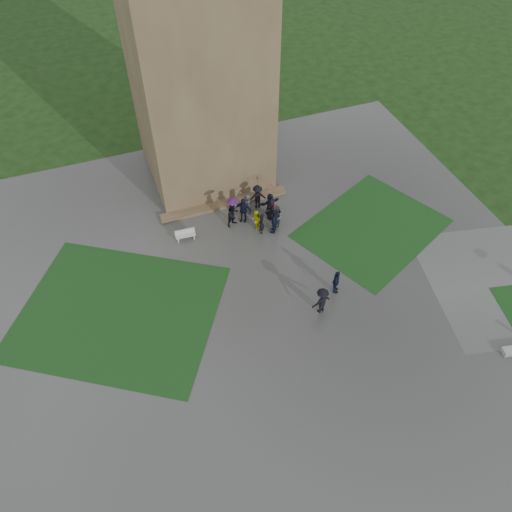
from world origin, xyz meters
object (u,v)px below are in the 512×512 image
object	(u,v)px
pedestrian_mid	(336,282)
pedestrian_near	(322,301)
tower	(196,52)
bench	(185,235)

from	to	relation	value
pedestrian_mid	pedestrian_near	size ratio (longest dim) A/B	0.91
tower	pedestrian_mid	distance (m)	16.56
pedestrian_mid	pedestrian_near	bearing A→B (deg)	155.17
pedestrian_mid	pedestrian_near	xyz separation A→B (m)	(-1.40, -1.00, 0.08)
pedestrian_mid	bench	bearing A→B (deg)	74.20
pedestrian_near	bench	bearing A→B (deg)	-66.22
tower	pedestrian_near	size ratio (longest dim) A/B	9.77
bench	pedestrian_mid	size ratio (longest dim) A/B	0.79
bench	pedestrian_near	xyz separation A→B (m)	(5.74, -8.26, 0.53)
bench	pedestrian_mid	world-z (taller)	pedestrian_mid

